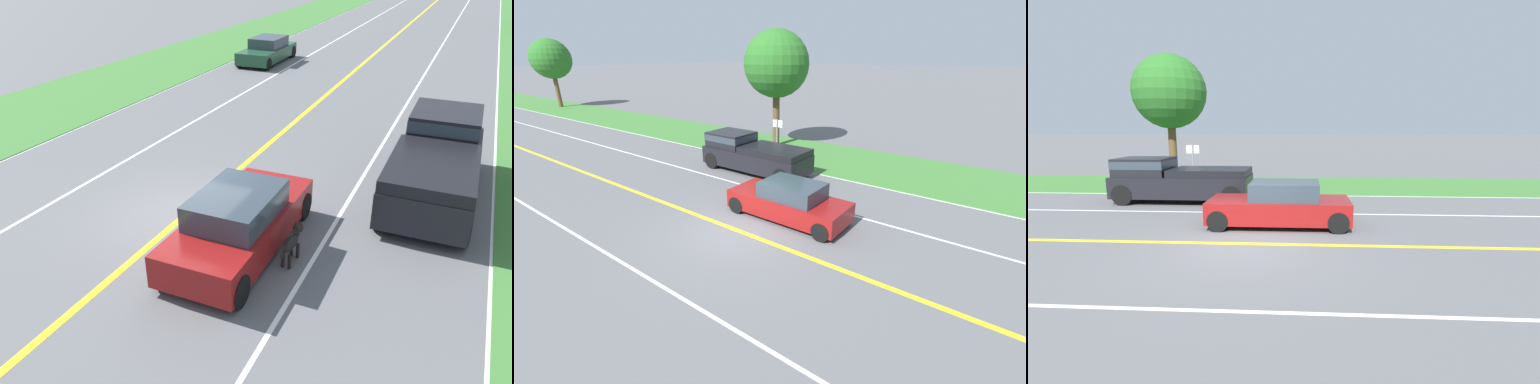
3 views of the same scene
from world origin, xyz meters
TOP-DOWN VIEW (x-y plane):
  - ground_plane at (0.00, 0.00)m, footprint 400.00×400.00m
  - centre_divider_line at (0.00, 0.00)m, footprint 0.18×160.00m
  - lane_edge_line_right at (7.00, 0.00)m, footprint 0.14×160.00m
  - lane_dash_same_dir at (3.50, 0.00)m, footprint 0.10×160.00m
  - lane_dash_oncoming at (-3.50, 0.00)m, footprint 0.10×160.00m
  - grass_verge_right at (10.00, 0.00)m, footprint 6.00×160.00m
  - ego_car at (1.89, -0.88)m, footprint 1.82×4.48m
  - dog at (3.09, -0.84)m, footprint 0.25×1.15m
  - pickup_truck at (5.42, 3.78)m, footprint 2.11×5.70m
  - roadside_tree_right_near at (10.48, 5.87)m, footprint 4.04×4.04m
  - roadside_tree_right_far at (10.35, 36.50)m, footprint 4.23×4.23m
  - street_sign at (7.76, 3.84)m, footprint 0.11×0.64m

SIDE VIEW (x-z plane):
  - ground_plane at x=0.00m, z-range 0.00..0.00m
  - centre_divider_line at x=0.00m, z-range 0.00..0.01m
  - lane_edge_line_right at x=7.00m, z-range 0.00..0.01m
  - lane_dash_same_dir at x=3.50m, z-range 0.00..0.01m
  - lane_dash_oncoming at x=-3.50m, z-range 0.00..0.01m
  - grass_verge_right at x=10.00m, z-range 0.00..0.03m
  - dog at x=3.09m, z-range 0.09..0.85m
  - ego_car at x=1.89m, z-range -0.05..1.38m
  - pickup_truck at x=5.42m, z-range 0.02..1.90m
  - street_sign at x=7.76m, z-range 0.31..2.66m
  - roadside_tree_right_near at x=10.48m, z-range 1.52..8.67m
  - roadside_tree_right_far at x=10.35m, z-range 1.52..8.86m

